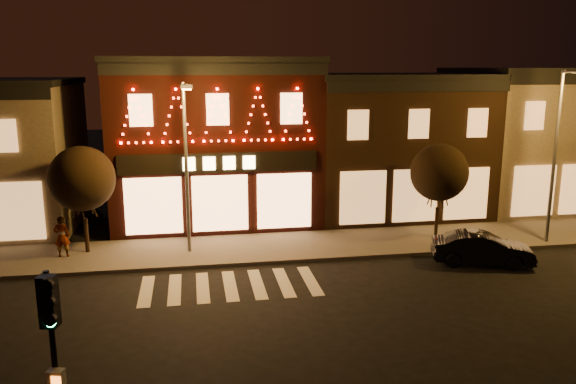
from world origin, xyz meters
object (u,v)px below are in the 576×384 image
object	(u,v)px
streetlamp_mid	(186,155)
traffic_signal_near	(52,338)
dark_sedan	(482,249)
pedestrian	(62,236)

from	to	relation	value
streetlamp_mid	traffic_signal_near	bearing A→B (deg)	-94.41
streetlamp_mid	dark_sedan	distance (m)	12.63
traffic_signal_near	pedestrian	world-z (taller)	traffic_signal_near
streetlamp_mid	pedestrian	xyz separation A→B (m)	(-5.18, 0.36, -3.30)
pedestrian	dark_sedan	bearing A→B (deg)	168.82
traffic_signal_near	streetlamp_mid	bearing A→B (deg)	93.81
traffic_signal_near	pedestrian	size ratio (longest dim) A/B	2.40
traffic_signal_near	pedestrian	xyz separation A→B (m)	(-2.79, 13.75, -2.07)
dark_sedan	pedestrian	distance (m)	17.22
streetlamp_mid	dark_sedan	world-z (taller)	streetlamp_mid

